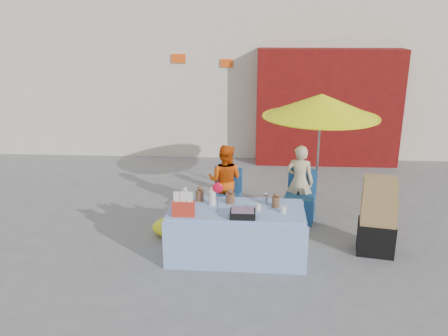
# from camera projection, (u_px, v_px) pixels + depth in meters

# --- Properties ---
(ground) EXTENTS (80.00, 80.00, 0.00)m
(ground) POSITION_uv_depth(u_px,v_px,m) (218.00, 243.00, 7.20)
(ground) COLOR slate
(ground) RESTS_ON ground
(backdrop) EXTENTS (14.00, 8.00, 7.80)m
(backdrop) POSITION_uv_depth(u_px,v_px,m) (254.00, 22.00, 13.35)
(backdrop) COLOR silver
(backdrop) RESTS_ON ground
(market_table) EXTENTS (1.94, 0.94, 1.17)m
(market_table) POSITION_uv_depth(u_px,v_px,m) (236.00, 232.00, 6.68)
(market_table) COLOR #99B8F4
(market_table) RESTS_ON ground
(chair_left) EXTENTS (0.58, 0.57, 0.85)m
(chair_left) POSITION_uv_depth(u_px,v_px,m) (225.00, 204.00, 7.99)
(chair_left) COLOR #1D4C87
(chair_left) RESTS_ON ground
(chair_right) EXTENTS (0.58, 0.57, 0.85)m
(chair_right) POSITION_uv_depth(u_px,v_px,m) (299.00, 206.00, 7.92)
(chair_right) COLOR #1D4C87
(chair_right) RESTS_ON ground
(vendor_orange) EXTENTS (0.71, 0.61, 1.25)m
(vendor_orange) POSITION_uv_depth(u_px,v_px,m) (225.00, 181.00, 8.00)
(vendor_orange) COLOR #E9530C
(vendor_orange) RESTS_ON ground
(vendor_beige) EXTENTS (0.52, 0.41, 1.27)m
(vendor_beige) POSITION_uv_depth(u_px,v_px,m) (300.00, 182.00, 7.93)
(vendor_beige) COLOR beige
(vendor_beige) RESTS_ON ground
(umbrella) EXTENTS (1.90, 1.90, 2.09)m
(umbrella) POSITION_uv_depth(u_px,v_px,m) (321.00, 106.00, 7.67)
(umbrella) COLOR gray
(umbrella) RESTS_ON ground
(box_stack) EXTENTS (0.59, 0.52, 1.15)m
(box_stack) POSITION_uv_depth(u_px,v_px,m) (378.00, 219.00, 6.75)
(box_stack) COLOR black
(box_stack) RESTS_ON ground
(tarp_bundle) EXTENTS (0.76, 0.69, 0.28)m
(tarp_bundle) POSITION_uv_depth(u_px,v_px,m) (172.00, 227.00, 7.40)
(tarp_bundle) COLOR yellow
(tarp_bundle) RESTS_ON ground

